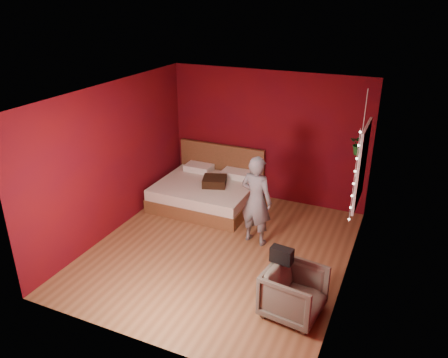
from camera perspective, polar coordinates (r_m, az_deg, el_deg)
floor at (r=7.32m, az=-0.51°, el=-9.26°), size 4.50×4.50×0.00m
room_walls at (r=6.56m, az=-0.56°, el=3.18°), size 4.04×4.54×2.62m
window at (r=6.97m, az=17.52°, el=1.71°), size 0.05×0.97×1.27m
fairy_lights at (r=6.49m, az=16.67°, el=0.19°), size 0.04×0.04×1.45m
bed at (r=8.73m, az=-2.13°, el=-1.55°), size 1.88×1.59×1.03m
person at (r=7.20m, az=4.23°, el=-2.82°), size 0.62×0.47×1.55m
armchair at (r=5.93m, az=9.11°, el=-14.43°), size 0.83×0.81×0.68m
handbag at (r=5.82m, az=7.55°, el=-9.83°), size 0.31×0.18×0.21m
throw_pillow at (r=8.46m, az=-1.24°, el=-0.31°), size 0.56×0.56×0.16m
hanging_plant at (r=7.23m, az=17.44°, el=4.39°), size 0.33×0.28×1.06m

